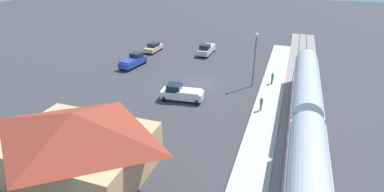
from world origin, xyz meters
TOP-DOWN VIEW (x-y plane):
  - ground_plane at (0.00, 0.00)m, footprint 200.00×200.00m
  - railway_track at (-14.00, 0.00)m, footprint 4.80×70.00m
  - platform at (-10.00, 0.00)m, footprint 3.20×46.00m
  - passenger_train at (-14.00, 13.80)m, footprint 2.93×36.81m
  - station_building at (4.00, 22.00)m, footprint 12.29×9.39m
  - pedestrian_on_platform at (-9.32, 6.41)m, footprint 0.36×0.36m
  - pedestrian_waiting_far at (-9.81, -2.26)m, footprint 0.36×0.36m
  - pickup_silver at (3.23, -13.29)m, footprint 2.08×5.44m
  - pickup_blue at (12.89, -2.94)m, footprint 2.73×5.63m
  - pickup_white at (0.78, 6.35)m, footprint 5.57×2.92m
  - sedan_tan at (13.37, -11.66)m, footprint 2.04×4.58m
  - light_pole_near_platform at (-7.20, -1.15)m, footprint 0.44×0.44m

SIDE VIEW (x-z plane):
  - ground_plane at x=0.00m, z-range 0.00..0.00m
  - railway_track at x=-14.00m, z-range -0.06..0.24m
  - platform at x=-10.00m, z-range 0.00..0.30m
  - sedan_tan at x=13.37m, z-range 0.01..1.75m
  - pickup_silver at x=3.23m, z-range -0.04..2.10m
  - pickup_blue at x=12.89m, z-range -0.04..2.10m
  - pickup_white at x=0.78m, z-range -0.04..2.10m
  - pedestrian_on_platform at x=-9.32m, z-range 0.43..2.14m
  - pedestrian_waiting_far at x=-9.81m, z-range 0.43..2.14m
  - passenger_train at x=-14.00m, z-range 0.37..5.35m
  - station_building at x=4.00m, z-range 0.11..5.81m
  - light_pole_near_platform at x=-7.20m, z-range 1.00..8.68m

